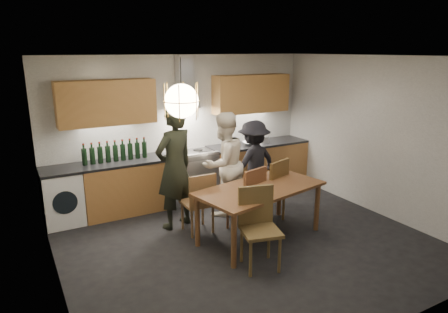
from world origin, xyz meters
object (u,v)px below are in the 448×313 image
person_left (175,168)px  chair_front (258,221)px  person_mid (224,164)px  chair_back_left (200,199)px  dining_table (260,193)px  stock_pot (264,140)px  mixing_bowl (250,143)px  wine_bottles (115,151)px  person_right (254,163)px

person_left → chair_front: bearing=87.2°
person_mid → chair_back_left: bearing=22.3°
dining_table → stock_pot: bearing=42.7°
person_mid → mixing_bowl: (1.01, 0.79, 0.07)m
dining_table → person_left: 1.36m
mixing_bowl → wine_bottles: 2.55m
stock_pot → person_mid: bearing=-149.2°
dining_table → person_mid: (-0.01, 1.06, 0.17)m
chair_back_left → mixing_bowl: mixing_bowl is taller
person_right → mixing_bowl: (0.34, 0.66, 0.18)m
person_left → wine_bottles: person_left is taller
dining_table → person_right: 1.36m
stock_pot → chair_front: bearing=-125.8°
dining_table → chair_front: 0.75m
chair_front → person_left: 1.68m
dining_table → chair_back_left: size_ratio=2.12×
person_left → mixing_bowl: person_left is taller
chair_front → mixing_bowl: (1.43, 2.45, 0.35)m
person_mid → stock_pot: bearing=-163.6°
mixing_bowl → chair_front: bearing=-120.2°
chair_front → person_mid: (0.42, 1.66, 0.27)m
person_left → chair_back_left: bearing=96.8°
dining_table → mixing_bowl: 2.11m
person_left → person_mid: (0.90, 0.09, -0.09)m
person_left → stock_pot: 2.44m
person_mid → stock_pot: person_mid is taller
chair_front → wine_bottles: bearing=128.2°
chair_back_left → person_mid: bearing=-143.9°
mixing_bowl → wine_bottles: wine_bottles is taller
person_left → person_right: person_left is taller
stock_pot → dining_table: bearing=-125.8°
chair_front → wine_bottles: size_ratio=0.96×
person_left → stock_pot: person_left is taller
person_right → person_mid: bearing=1.0°
chair_back_left → stock_pot: 2.48m
wine_bottles → chair_back_left: bearing=-59.0°
dining_table → chair_front: (-0.43, -0.60, -0.11)m
chair_back_left → mixing_bowl: size_ratio=3.41×
person_left → wine_bottles: size_ratio=1.78×
dining_table → wine_bottles: wine_bottles is taller
wine_bottles → dining_table: bearing=-51.8°
stock_pot → chair_back_left: bearing=-147.2°
chair_front → person_right: bearing=73.3°
person_mid → mixing_bowl: size_ratio=6.18×
dining_table → person_mid: bearing=79.1°
stock_pot → wine_bottles: 2.90m
wine_bottles → stock_pot: bearing=-1.8°
chair_back_left → person_right: (1.36, 0.64, 0.21)m
wine_bottles → person_mid: bearing=-30.4°
person_mid → wine_bottles: person_mid is taller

